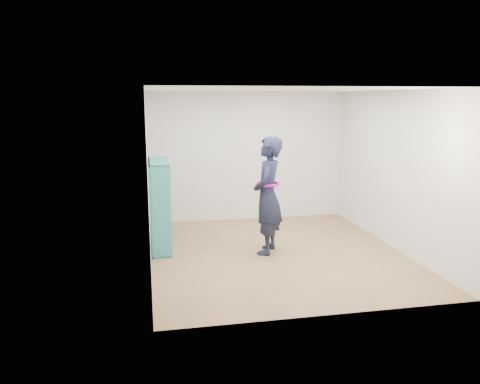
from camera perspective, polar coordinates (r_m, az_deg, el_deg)
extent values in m
plane|color=brown|center=(7.69, 4.45, -7.43)|extent=(4.50, 4.50, 0.00)
plane|color=white|center=(7.27, 4.77, 12.34)|extent=(4.50, 4.50, 0.00)
cube|color=silver|center=(7.10, -11.14, 1.64)|extent=(0.02, 4.50, 2.60)
cube|color=silver|center=(8.14, 18.30, 2.52)|extent=(0.02, 4.50, 2.60)
cube|color=silver|center=(9.53, 0.94, 4.33)|extent=(4.00, 0.02, 2.60)
cube|color=silver|center=(5.28, 11.22, -1.73)|extent=(4.00, 0.02, 2.60)
cube|color=teal|center=(7.32, -9.64, -2.51)|extent=(0.32, 0.02, 1.47)
cube|color=teal|center=(8.38, -9.86, -0.75)|extent=(0.32, 0.02, 1.47)
cube|color=teal|center=(8.04, -9.58, -6.60)|extent=(0.32, 1.10, 0.02)
cube|color=teal|center=(7.72, -9.94, 3.68)|extent=(0.32, 1.10, 0.02)
cube|color=teal|center=(7.85, -10.85, -1.61)|extent=(0.02, 1.10, 1.47)
cube|color=teal|center=(7.68, -9.72, -1.86)|extent=(0.30, 0.02, 1.43)
cube|color=teal|center=(8.02, -9.79, -1.29)|extent=(0.30, 0.02, 1.43)
cube|color=teal|center=(7.94, -9.67, -4.08)|extent=(0.30, 1.06, 0.02)
cube|color=teal|center=(7.85, -9.76, -1.57)|extent=(0.30, 1.06, 0.02)
cube|color=teal|center=(7.78, -9.85, 0.99)|extent=(0.30, 1.06, 0.02)
cube|color=beige|center=(7.68, -9.38, -6.98)|extent=(0.20, 0.13, 0.08)
cube|color=black|center=(7.51, -9.41, -3.84)|extent=(0.17, 0.15, 0.26)
cube|color=maroon|center=(7.43, -9.48, -1.48)|extent=(0.17, 0.15, 0.18)
cube|color=silver|center=(7.42, -9.64, 0.79)|extent=(0.20, 0.13, 0.05)
cube|color=navy|center=(7.96, -9.40, -5.90)|extent=(0.17, 0.15, 0.19)
cube|color=brown|center=(7.85, -9.49, -3.12)|extent=(0.17, 0.15, 0.28)
cube|color=#BFB28C|center=(7.84, -9.63, -1.31)|extent=(0.20, 0.13, 0.05)
cube|color=#26594C|center=(7.70, -9.66, 1.80)|extent=(0.17, 0.15, 0.21)
cube|color=beige|center=(8.28, -9.49, -4.99)|extent=(0.17, 0.15, 0.25)
cube|color=black|center=(8.26, -9.62, -3.19)|extent=(0.20, 0.13, 0.05)
cube|color=maroon|center=(8.12, -9.65, -0.26)|extent=(0.17, 0.15, 0.22)
cube|color=silver|center=(8.05, -9.74, 2.37)|extent=(0.17, 0.15, 0.26)
imported|color=black|center=(7.47, 3.38, -0.46)|extent=(0.70, 0.81, 1.89)
torus|color=#B50D89|center=(7.43, 3.40, 0.99)|extent=(0.52, 0.52, 0.04)
cube|color=silver|center=(7.55, 2.52, 0.65)|extent=(0.04, 0.10, 0.14)
cube|color=black|center=(7.55, 2.52, 0.65)|extent=(0.04, 0.10, 0.14)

